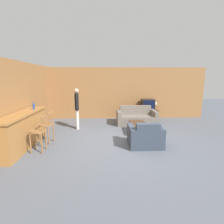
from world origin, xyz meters
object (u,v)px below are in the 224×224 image
Objects in this scene: tv_unit at (147,114)px; bottle at (34,106)px; bar_chair_mid at (47,126)px; table_lamp at (155,102)px; armchair_near at (145,137)px; coffee_table at (138,125)px; bar_chair_near at (38,133)px; couch_far at (136,118)px; tv at (148,104)px; person_by_window at (77,106)px.

bottle is at bearing -148.20° from tv_unit.
bottle is at bearing 145.44° from bar_chair_mid.
bar_chair_mid is at bearing -144.48° from table_lamp.
table_lamp is at bearing 0.00° from tv_unit.
tv_unit is at bearing 75.37° from armchair_near.
bottle is at bearing -171.29° from coffee_table.
bar_chair_near is 0.94× the size of coffee_table.
table_lamp is (4.85, 2.78, -0.29)m from bottle.
bottle reaches higher than coffee_table.
coffee_table is (-0.16, -1.39, 0.04)m from couch_far.
bottle is at bearing -148.23° from tv.
tv_unit is (0.72, 0.84, -0.02)m from couch_far.
table_lamp is at bearing 23.12° from person_by_window.
armchair_near is 3.75m from bottle.
bar_chair_near is 0.70m from bar_chair_mid.
tv_unit is at bearing -180.00° from table_lamp.
couch_far is 4.33m from bottle.
person_by_window is (0.73, 1.56, 0.40)m from bar_chair_mid.
bar_chair_mid is 1.64× the size of tv.
person_by_window is at bearing -156.88° from table_lamp.
bar_chair_near and bar_chair_mid have the same top height.
bottle is at bearing -152.78° from couch_far.
bottle is at bearing -134.54° from person_by_window.
bar_chair_mid is 0.94× the size of coffee_table.
person_by_window is at bearing 64.97° from bar_chair_mid.
person_by_window is at bearing 140.15° from armchair_near.
armchair_near is at bearing -91.72° from coffee_table.
armchair_near is (3.09, -0.41, -0.26)m from bar_chair_mid.
coffee_table is at bearing 88.28° from armchair_near.
bar_chair_near is at bearing -136.40° from tv.
bar_chair_near reaches higher than coffee_table.
person_by_window is (-2.40, 0.68, 0.62)m from coffee_table.
coffee_table is at bearing 15.80° from bar_chair_mid.
bar_chair_near is at bearing -153.07° from coffee_table.
tv reaches higher than tv_unit.
armchair_near is 3.67m from tv.
tv_unit is 2.04× the size of table_lamp.
tv is (0.72, 0.84, 0.49)m from couch_far.
bottle is (-0.48, 0.33, 0.61)m from bar_chair_mid.
bottle is (-4.49, -2.78, 0.38)m from tv.
table_lamp is at bearing 41.19° from bar_chair_near.
couch_far is 1.11m from tv_unit.
armchair_near is 3.14m from person_by_window.
tv reaches higher than coffee_table.
bar_chair_mid is 0.85m from bottle.
tv is (4.01, 3.82, 0.23)m from bar_chair_near.
bar_chair_mid is at bearing 172.53° from armchair_near.
bar_chair_near is 3.92× the size of bottle.
couch_far is at bearing 83.35° from coffee_table.
tv reaches higher than couch_far.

